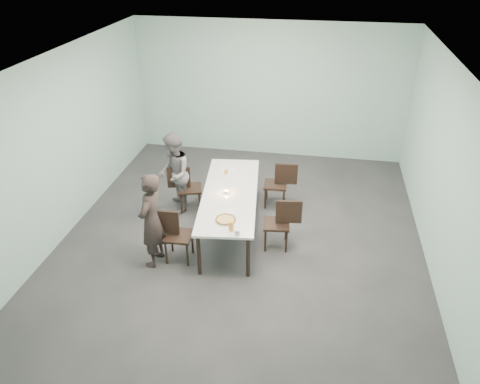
% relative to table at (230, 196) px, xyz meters
% --- Properties ---
extents(ground, '(7.00, 7.00, 0.00)m').
position_rel_table_xyz_m(ground, '(0.24, -0.13, -0.69)').
color(ground, '#333335').
rests_on(ground, ground).
extents(room_shell, '(6.02, 7.02, 3.01)m').
position_rel_table_xyz_m(room_shell, '(0.24, -0.13, 1.33)').
color(room_shell, '#A3CEC7').
rests_on(room_shell, ground).
extents(table, '(1.19, 2.69, 0.75)m').
position_rel_table_xyz_m(table, '(0.00, 0.00, 0.00)').
color(table, white).
rests_on(table, ground).
extents(chair_near_left, '(0.62, 0.43, 0.87)m').
position_rel_table_xyz_m(chair_near_left, '(-0.72, -0.93, -0.19)').
color(chair_near_left, black).
rests_on(chair_near_left, ground).
extents(chair_far_left, '(0.65, 0.51, 0.87)m').
position_rel_table_xyz_m(chair_far_left, '(-0.95, 0.57, -0.19)').
color(chair_far_left, black).
rests_on(chair_far_left, ground).
extents(chair_near_right, '(0.63, 0.46, 0.87)m').
position_rel_table_xyz_m(chair_near_right, '(0.91, -0.32, -0.19)').
color(chair_near_right, black).
rests_on(chair_near_right, ground).
extents(chair_far_right, '(0.62, 0.44, 0.87)m').
position_rel_table_xyz_m(chair_far_right, '(0.75, 1.01, -0.19)').
color(chair_far_right, black).
rests_on(chair_far_right, ground).
extents(diner_near, '(0.42, 0.60, 1.54)m').
position_rel_table_xyz_m(diner_near, '(-0.99, -1.09, 0.08)').
color(diner_near, black).
rests_on(diner_near, ground).
extents(diner_far, '(0.75, 0.86, 1.51)m').
position_rel_table_xyz_m(diner_far, '(-1.13, 0.49, 0.06)').
color(diner_far, slate).
rests_on(diner_far, ground).
extents(pizza, '(0.34, 0.34, 0.04)m').
position_rel_table_xyz_m(pizza, '(0.10, -0.86, 0.08)').
color(pizza, white).
rests_on(pizza, table).
extents(side_plate, '(0.18, 0.18, 0.01)m').
position_rel_table_xyz_m(side_plate, '(0.12, -0.59, 0.06)').
color(side_plate, white).
rests_on(side_plate, table).
extents(beer_glass, '(0.08, 0.08, 0.15)m').
position_rel_table_xyz_m(beer_glass, '(0.24, -1.10, 0.13)').
color(beer_glass, orange).
rests_on(beer_glass, table).
extents(water_tumbler, '(0.08, 0.08, 0.09)m').
position_rel_table_xyz_m(water_tumbler, '(0.34, -1.20, 0.10)').
color(water_tumbler, silver).
rests_on(water_tumbler, table).
extents(tealight, '(0.06, 0.06, 0.05)m').
position_rel_table_xyz_m(tealight, '(-0.06, -0.02, 0.08)').
color(tealight, silver).
rests_on(tealight, table).
extents(amber_tumbler, '(0.07, 0.07, 0.08)m').
position_rel_table_xyz_m(amber_tumbler, '(-0.20, 0.68, 0.10)').
color(amber_tumbler, orange).
rests_on(amber_tumbler, table).
extents(menu, '(0.32, 0.25, 0.01)m').
position_rel_table_xyz_m(menu, '(-0.18, 0.83, 0.06)').
color(menu, silver).
rests_on(menu, table).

